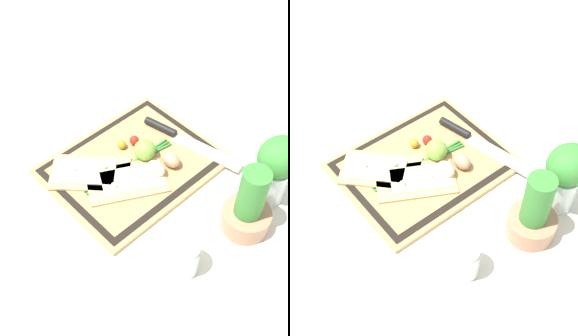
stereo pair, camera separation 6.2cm
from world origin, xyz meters
TOP-DOWN VIEW (x-y plane):
  - ground_plane at (0.00, 0.00)m, footprint 6.00×6.00m
  - cutting_board at (0.00, 0.00)m, footprint 0.44×0.35m
  - pizza_slice_near at (0.11, -0.05)m, footprint 0.23×0.23m
  - pizza_slice_far at (0.05, 0.04)m, footprint 0.24×0.20m
  - knife at (-0.16, 0.01)m, footprint 0.09×0.31m
  - egg_brown at (-0.07, 0.07)m, footprint 0.04×0.06m
  - egg_pink at (-0.02, 0.07)m, footprint 0.04×0.06m
  - lime at (-0.04, 0.01)m, footprint 0.06×0.06m
  - cherry_tomato_red at (-0.05, -0.05)m, footprint 0.03×0.03m
  - cherry_tomato_yellow at (-0.02, -0.06)m, footprint 0.02×0.02m
  - scallion_bunch at (0.02, -0.00)m, footprint 0.29×0.05m
  - herb_pot at (-0.07, 0.33)m, footprint 0.12×0.12m
  - sauce_jar at (0.12, 0.30)m, footprint 0.07×0.07m
  - herb_glass at (-0.19, 0.31)m, footprint 0.12×0.10m

SIDE VIEW (x-z plane):
  - ground_plane at x=0.00m, z-range 0.00..0.00m
  - cutting_board at x=0.00m, z-range 0.00..0.02m
  - scallion_bunch at x=0.02m, z-range 0.02..0.02m
  - pizza_slice_near at x=0.11m, z-range 0.01..0.03m
  - pizza_slice_far at x=0.05m, z-range 0.01..0.03m
  - knife at x=-0.16m, z-range 0.01..0.03m
  - cherry_tomato_yellow at x=-0.02m, z-range 0.02..0.04m
  - cherry_tomato_red at x=-0.05m, z-range 0.02..0.04m
  - egg_brown at x=-0.07m, z-range 0.02..0.06m
  - egg_pink at x=-0.02m, z-range 0.02..0.06m
  - sauce_jar at x=0.12m, z-range -0.01..0.09m
  - lime at x=-0.04m, z-range 0.02..0.08m
  - herb_pot at x=-0.07m, z-range -0.03..0.17m
  - herb_glass at x=-0.19m, z-range 0.02..0.22m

